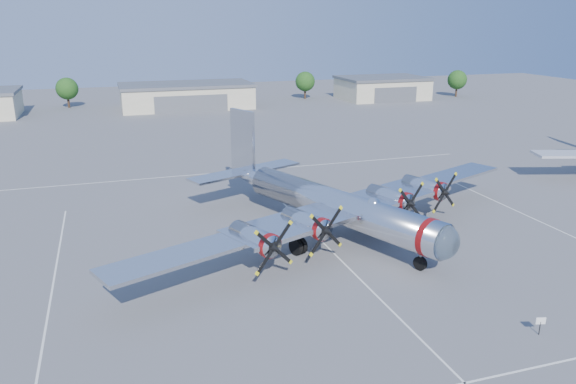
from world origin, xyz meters
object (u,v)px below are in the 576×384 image
object	(u,v)px
tree_east	(305,81)
tree_far_east	(457,80)
tree_west	(67,89)
hangar_center	(187,96)
main_bomber_b29	(327,233)
info_placard	(541,323)
hangar_east	(382,88)

from	to	relation	value
tree_east	tree_far_east	distance (m)	38.83
tree_west	tree_far_east	bearing A→B (deg)	-6.14
hangar_center	tree_far_east	size ratio (longest dim) A/B	4.31
tree_east	main_bomber_b29	size ratio (longest dim) A/B	0.15
hangar_center	tree_far_east	xyz separation A→B (m)	(68.00, -1.96, 1.51)
tree_west	info_placard	world-z (taller)	tree_west
tree_far_east	main_bomber_b29	world-z (taller)	tree_far_east
tree_east	main_bomber_b29	world-z (taller)	tree_east
hangar_east	tree_west	world-z (taller)	tree_west
tree_east	tree_far_east	bearing A→B (deg)	-11.89
hangar_east	tree_east	bearing A→B (deg)	161.46
main_bomber_b29	hangar_east	bearing A→B (deg)	37.62
tree_west	info_placard	bearing A→B (deg)	-73.53
tree_far_east	hangar_center	bearing A→B (deg)	178.35
hangar_east	tree_west	bearing A→B (deg)	173.72
tree_east	info_placard	world-z (taller)	tree_east
hangar_east	tree_far_east	distance (m)	20.15
hangar_center	tree_east	size ratio (longest dim) A/B	4.31
hangar_east	tree_west	size ratio (longest dim) A/B	3.10
info_placard	tree_far_east	bearing A→B (deg)	73.09
tree_west	tree_far_east	xyz separation A→B (m)	(93.00, -10.00, 0.00)
main_bomber_b29	info_placard	xyz separation A→B (m)	(6.10, -20.25, 0.84)
hangar_center	tree_west	distance (m)	26.30
main_bomber_b29	tree_far_east	bearing A→B (deg)	27.43
main_bomber_b29	tree_east	bearing A→B (deg)	49.34
hangar_east	tree_far_east	world-z (taller)	tree_far_east
info_placard	main_bomber_b29	bearing A→B (deg)	121.31
tree_far_east	info_placard	size ratio (longest dim) A/B	5.58
hangar_center	tree_west	world-z (taller)	tree_west
tree_east	info_placard	distance (m)	109.66
hangar_east	main_bomber_b29	size ratio (longest dim) A/B	0.46
main_bomber_b29	info_placard	world-z (taller)	main_bomber_b29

